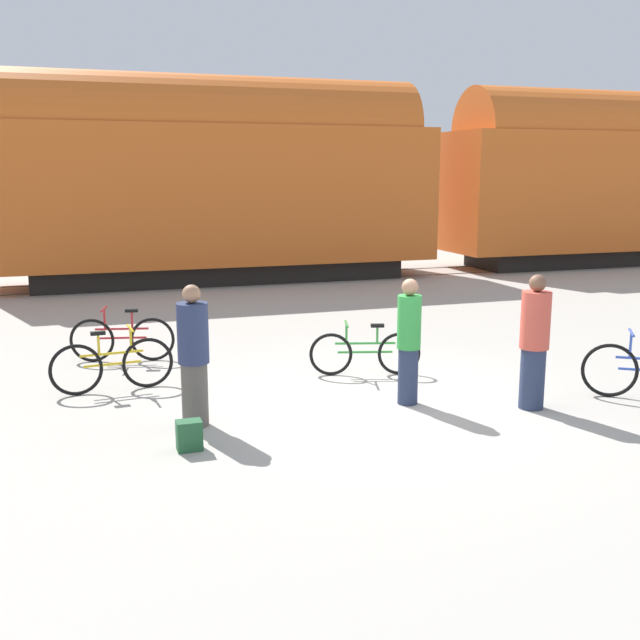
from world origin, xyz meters
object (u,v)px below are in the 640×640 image
freight_train (219,174)px  person_in_red (534,343)px  person_in_navy (194,357)px  bicycle_maroon (122,339)px  person_in_green (409,341)px  bicycle_green (365,353)px  backpack (189,435)px  bicycle_yellow (113,365)px

freight_train → person_in_red: size_ratio=21.81×
freight_train → person_in_navy: size_ratio=22.15×
bicycle_maroon → person_in_red: (4.92, -4.21, 0.50)m
freight_train → person_in_navy: (-2.63, -11.96, -2.09)m
person_in_red → person_in_green: size_ratio=1.05×
person_in_navy → person_in_green: bearing=-26.3°
bicycle_maroon → bicycle_green: bearing=-30.3°
person_in_navy → backpack: person_in_navy is taller
bicycle_green → person_in_green: 1.59m
person_in_red → person_in_navy: person_in_red is taller
bicycle_yellow → backpack: (0.68, -2.61, -0.21)m
freight_train → person_in_red: 12.93m
person_in_green → backpack: (-3.03, -0.79, -0.68)m
person_in_red → person_in_navy: bearing=-69.2°
bicycle_yellow → bicycle_maroon: bearing=81.9°
bicycle_yellow → freight_train: bearing=71.0°
person_in_green → freight_train: bearing=1.6°
bicycle_maroon → person_in_navy: bearing=-79.8°
bicycle_maroon → person_in_green: bearing=-45.5°
freight_train → person_in_navy: bearing=-102.4°
freight_train → bicycle_green: freight_train is taller
bicycle_yellow → person_in_red: 5.76m
bicycle_green → person_in_green: person_in_green is taller
bicycle_maroon → bicycle_yellow: (-0.24, -1.71, 0.01)m
bicycle_green → bicycle_yellow: bearing=175.2°
person_in_red → backpack: size_ratio=5.20×
bicycle_green → freight_train: bearing=91.0°
bicycle_yellow → backpack: size_ratio=5.03×
freight_train → bicycle_yellow: size_ratio=22.57×
person_in_red → person_in_green: person_in_red is taller
person_in_green → backpack: bearing=105.3°
person_in_green → backpack: 3.21m
person_in_green → person_in_navy: bearing=90.4°
bicycle_yellow → bicycle_green: bearing=-4.8°
freight_train → person_in_red: freight_train is taller
backpack → bicycle_yellow: bearing=104.6°
bicycle_maroon → person_in_red: bearing=-40.5°
person_in_green → backpack: size_ratio=4.96×
bicycle_green → backpack: (-3.01, -2.30, -0.18)m
backpack → person_in_navy: bearing=76.3°
bicycle_maroon → bicycle_green: (3.45, -2.02, -0.03)m
freight_train → person_in_navy: 12.42m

